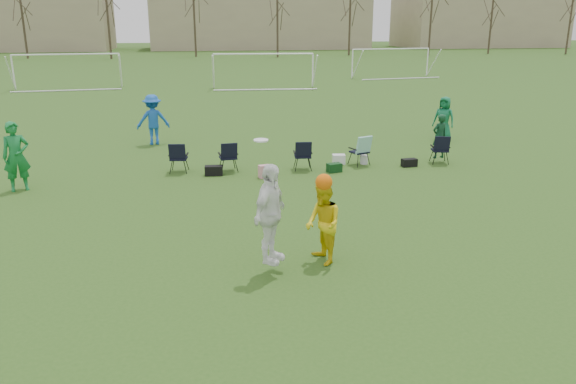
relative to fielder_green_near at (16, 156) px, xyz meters
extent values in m
plane|color=#2D541A|center=(6.50, -6.98, -0.99)|extent=(260.00, 260.00, 0.00)
imported|color=#157735|center=(0.00, 0.00, 0.00)|extent=(0.84, 0.69, 1.98)
imported|color=#1853B5|center=(3.48, 5.80, -0.02)|extent=(1.35, 0.91, 1.94)
imported|color=#126741|center=(14.98, 4.49, -0.11)|extent=(1.01, 1.01, 1.77)
imported|color=white|center=(6.21, -6.77, 0.21)|extent=(1.01, 1.19, 1.91)
imported|color=yellow|center=(7.31, -6.45, -0.17)|extent=(0.75, 0.90, 1.64)
sphere|color=orange|center=(7.31, -6.45, 0.68)|extent=(0.33, 0.33, 0.33)
cylinder|color=white|center=(6.07, -6.68, 1.59)|extent=(0.27, 0.27, 0.04)
imported|color=#0F3A21|center=(13.19, 1.01, -0.09)|extent=(0.61, 0.47, 1.51)
cube|color=black|center=(5.53, 0.67, -0.84)|extent=(0.58, 0.35, 0.30)
cube|color=pink|center=(7.05, 0.08, -0.79)|extent=(0.39, 0.29, 0.40)
cube|color=#0F3814|center=(9.35, 0.38, -0.85)|extent=(0.50, 0.37, 0.28)
cube|color=white|center=(9.78, 1.40, -0.83)|extent=(0.46, 0.36, 0.32)
cylinder|color=silver|center=(10.62, 1.23, -0.84)|extent=(0.26, 0.26, 0.30)
cube|color=black|center=(12.00, 0.63, -0.86)|extent=(0.52, 0.31, 0.26)
cube|color=black|center=(4.46, 1.26, -0.51)|extent=(0.68, 0.68, 0.96)
cube|color=black|center=(6.02, 1.10, -0.51)|extent=(0.65, 0.65, 0.96)
cube|color=black|center=(8.42, 0.87, -0.51)|extent=(0.66, 0.66, 0.96)
cube|color=black|center=(10.41, 1.14, -0.51)|extent=(0.77, 0.77, 0.96)
cube|color=black|center=(13.19, 0.91, -0.51)|extent=(0.71, 0.71, 0.96)
cylinder|color=white|center=(-7.14, 26.70, 0.21)|extent=(0.12, 0.12, 2.40)
cylinder|color=white|center=(0.14, 27.33, 0.21)|extent=(0.12, 0.12, 2.40)
cylinder|color=white|center=(-3.50, 27.02, 1.41)|extent=(7.28, 0.76, 0.12)
cylinder|color=white|center=(6.86, 25.27, 0.21)|extent=(0.12, 0.12, 2.40)
cylinder|color=white|center=(14.14, 24.76, 0.21)|extent=(0.12, 0.12, 2.40)
cylinder|color=white|center=(10.50, 25.02, 1.41)|extent=(7.29, 0.63, 0.12)
cylinder|color=white|center=(18.89, 30.51, 0.21)|extent=(0.12, 0.12, 2.40)
cylinder|color=white|center=(26.12, 31.52, 0.21)|extent=(0.12, 0.12, 2.40)
cylinder|color=white|center=(22.50, 31.02, 1.41)|extent=(7.25, 1.13, 0.12)
cylinder|color=#382B21|center=(-15.50, 64.52, 3.51)|extent=(0.28, 0.28, 9.00)
cylinder|color=#382B21|center=(-4.50, 61.52, 4.11)|extent=(0.28, 0.28, 10.20)
cylinder|color=#382B21|center=(6.50, 64.52, 4.71)|extent=(0.28, 0.28, 11.40)
cylinder|color=#382B21|center=(17.50, 61.52, 3.51)|extent=(0.28, 0.28, 9.00)
cylinder|color=#382B21|center=(28.50, 64.52, 4.11)|extent=(0.28, 0.28, 10.20)
cylinder|color=#382B21|center=(39.50, 61.52, 4.71)|extent=(0.28, 0.28, 11.40)
cylinder|color=#382B21|center=(50.50, 64.52, 3.51)|extent=(0.28, 0.28, 9.00)
cylinder|color=#382B21|center=(61.50, 61.52, 4.11)|extent=(0.28, 0.28, 10.20)
cube|color=tan|center=(18.50, 89.02, 4.51)|extent=(38.00, 16.00, 11.00)
cube|color=tan|center=(61.50, 89.02, 5.51)|extent=(30.00, 16.00, 13.00)
camera|label=1|loc=(4.78, -16.50, 3.61)|focal=35.00mm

